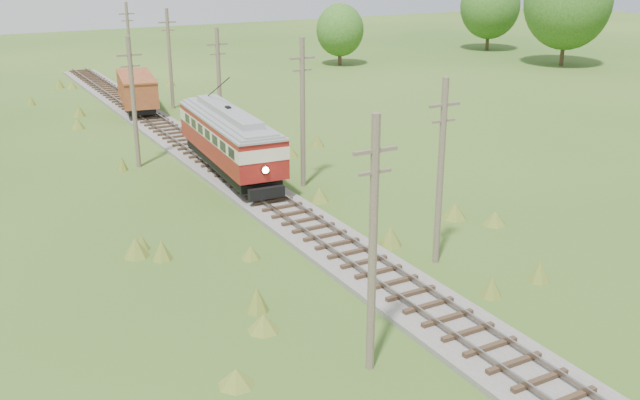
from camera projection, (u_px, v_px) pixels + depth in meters
railbed_main at (236, 178)px, 44.75m from camera, size 3.60×96.00×0.57m
streetcar at (229, 136)px, 44.60m from camera, size 3.97×13.07×5.92m
gondola at (137, 90)px, 62.41m from camera, size 4.24×8.98×2.86m
gravel_pile at (201, 122)px, 57.58m from camera, size 3.40×3.60×1.24m
utility_pole_r_2 at (441, 171)px, 31.66m from camera, size 1.60×0.30×8.60m
utility_pole_r_3 at (303, 112)px, 42.27m from camera, size 1.60×0.30×9.00m
utility_pole_r_4 at (219, 84)px, 53.01m from camera, size 1.60×0.30×8.40m
utility_pole_r_5 at (170, 58)px, 63.83m from camera, size 1.60×0.30×8.90m
utility_pole_r_6 at (129, 44)px, 74.49m from camera, size 1.60×0.30×8.70m
utility_pole_l_a at (373, 245)px, 23.21m from camera, size 1.60×0.30×9.00m
utility_pole_l_b at (133, 101)px, 46.24m from camera, size 1.60×0.30×8.60m
tree_right_4 at (568, 2)px, 86.78m from camera, size 10.50×10.50×13.53m
tree_right_5 at (490, 6)px, 101.41m from camera, size 8.40×8.40×10.82m
tree_mid_b at (340, 30)px, 88.47m from camera, size 5.88×5.88×7.57m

